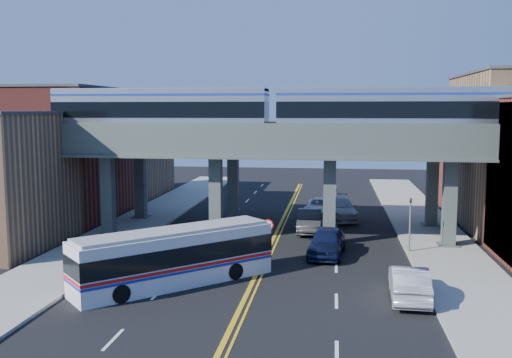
# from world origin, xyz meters

# --- Properties ---
(ground) EXTENTS (120.00, 120.00, 0.00)m
(ground) POSITION_xyz_m (0.00, 0.00, 0.00)
(ground) COLOR black
(ground) RESTS_ON ground
(sidewalk_west) EXTENTS (5.00, 70.00, 0.16)m
(sidewalk_west) POSITION_xyz_m (-11.50, 10.00, 0.08)
(sidewalk_west) COLOR gray
(sidewalk_west) RESTS_ON ground
(sidewalk_east) EXTENTS (5.00, 70.00, 0.16)m
(sidewalk_east) POSITION_xyz_m (11.50, 10.00, 0.08)
(sidewalk_east) COLOR gray
(sidewalk_east) RESTS_ON ground
(building_west_b) EXTENTS (8.00, 14.00, 11.00)m
(building_west_b) POSITION_xyz_m (-18.50, 16.00, 5.50)
(building_west_b) COLOR maroon
(building_west_b) RESTS_ON ground
(building_west_c) EXTENTS (8.00, 10.00, 8.00)m
(building_west_c) POSITION_xyz_m (-18.50, 29.00, 4.00)
(building_west_c) COLOR #A27853
(building_west_c) RESTS_ON ground
(building_east_c) EXTENTS (8.00, 10.00, 9.00)m
(building_east_c) POSITION_xyz_m (18.50, 29.00, 4.50)
(building_east_c) COLOR maroon
(building_east_c) RESTS_ON ground
(mural_panel) EXTENTS (0.10, 9.50, 9.50)m
(mural_panel) POSITION_xyz_m (14.55, 4.00, 4.75)
(mural_panel) COLOR #28A9B0
(mural_panel) RESTS_ON ground
(elevated_viaduct_near) EXTENTS (52.00, 3.60, 7.40)m
(elevated_viaduct_near) POSITION_xyz_m (0.00, 8.00, 6.47)
(elevated_viaduct_near) COLOR #434D4C
(elevated_viaduct_near) RESTS_ON ground
(elevated_viaduct_far) EXTENTS (52.00, 3.60, 7.40)m
(elevated_viaduct_far) POSITION_xyz_m (0.00, 15.00, 6.47)
(elevated_viaduct_far) COLOR #434D4C
(elevated_viaduct_far) RESTS_ON ground
(transit_train) EXTENTS (46.65, 2.92, 3.41)m
(transit_train) POSITION_xyz_m (7.93, 8.00, 9.24)
(transit_train) COLOR black
(transit_train) RESTS_ON elevated_viaduct_near
(stop_sign) EXTENTS (0.76, 0.09, 2.63)m
(stop_sign) POSITION_xyz_m (0.30, 3.00, 1.76)
(stop_sign) COLOR slate
(stop_sign) RESTS_ON ground
(traffic_signal) EXTENTS (0.15, 0.18, 4.10)m
(traffic_signal) POSITION_xyz_m (9.20, 6.00, 2.30)
(traffic_signal) COLOR slate
(traffic_signal) RESTS_ON ground
(transit_bus) EXTENTS (9.72, 9.41, 2.85)m
(transit_bus) POSITION_xyz_m (-4.04, -2.45, 1.46)
(transit_bus) COLOR silver
(transit_bus) RESTS_ON ground
(car_lane_a) EXTENTS (2.63, 5.46, 1.80)m
(car_lane_a) POSITION_xyz_m (3.90, 4.75, 0.90)
(car_lane_a) COLOR #0E1435
(car_lane_a) RESTS_ON ground
(car_lane_b) EXTENTS (1.86, 5.14, 1.68)m
(car_lane_b) POSITION_xyz_m (2.48, 11.78, 0.84)
(car_lane_b) COLOR #313134
(car_lane_b) RESTS_ON ground
(car_lane_c) EXTENTS (2.86, 5.51, 1.48)m
(car_lane_c) POSITION_xyz_m (3.12, 18.94, 0.74)
(car_lane_c) COLOR white
(car_lane_c) RESTS_ON ground
(car_lane_d) EXTENTS (3.31, 6.61, 1.84)m
(car_lane_d) POSITION_xyz_m (4.80, 17.34, 0.92)
(car_lane_d) COLOR #9C9DA1
(car_lane_d) RESTS_ON ground
(car_parked_curb) EXTENTS (1.99, 5.13, 1.67)m
(car_parked_curb) POSITION_xyz_m (8.03, -3.21, 0.83)
(car_parked_curb) COLOR #B1B0B5
(car_parked_curb) RESTS_ON ground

